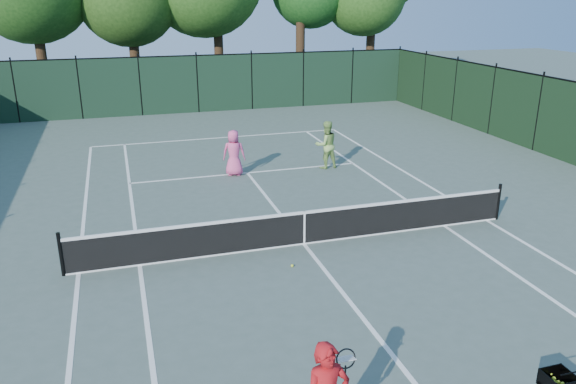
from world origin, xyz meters
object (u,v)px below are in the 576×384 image
object	(u,v)px
player_pink	(234,153)
ball_hopper	(559,382)
player_green	(326,145)
loose_ball_midcourt	(292,266)

from	to	relation	value
player_pink	ball_hopper	size ratio (longest dim) A/B	2.03
player_pink	player_green	size ratio (longest dim) A/B	0.93
loose_ball_midcourt	player_green	bearing A→B (deg)	63.78
loose_ball_midcourt	player_pink	bearing A→B (deg)	88.55
player_pink	ball_hopper	world-z (taller)	player_pink
player_green	player_pink	bearing A→B (deg)	-7.65
loose_ball_midcourt	ball_hopper	bearing A→B (deg)	-69.17
player_pink	ball_hopper	xyz separation A→B (m)	(2.07, -13.37, -0.14)
ball_hopper	loose_ball_midcourt	distance (m)	6.38
player_green	ball_hopper	distance (m)	13.31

